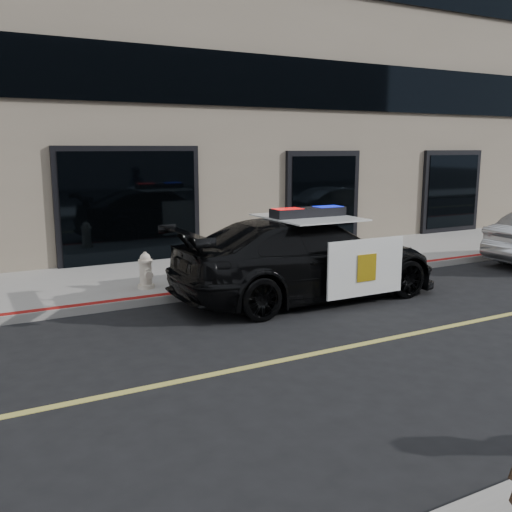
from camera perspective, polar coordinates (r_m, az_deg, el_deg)
name	(u,v)px	position (r m, az deg, el deg)	size (l,w,h in m)	color
ground	(341,349)	(8.34, 8.45, -9.16)	(120.00, 120.00, 0.00)	black
sidewalk_n	(198,274)	(12.74, -5.77, -1.75)	(60.00, 3.50, 0.15)	gray
building_n	(123,34)	(17.70, -13.19, 20.83)	(60.00, 7.00, 12.00)	#756856
police_car	(308,258)	(10.84, 5.18, -0.16)	(2.43, 5.31, 1.73)	black
fire_hydrant	(146,271)	(11.20, -10.96, -1.52)	(0.32, 0.45, 0.71)	beige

